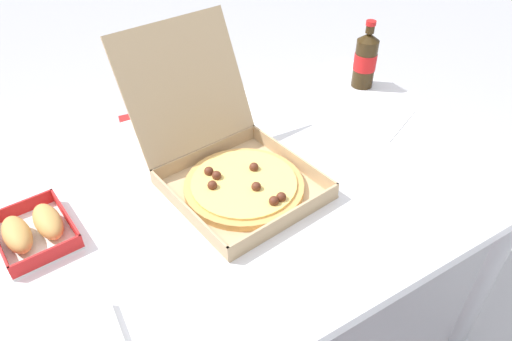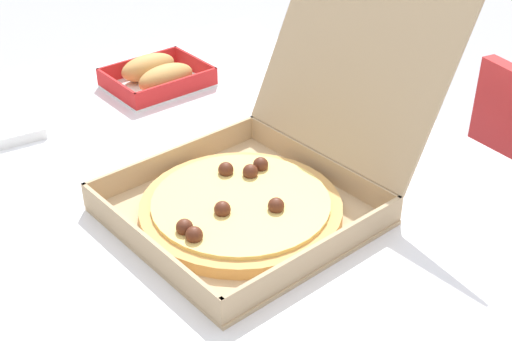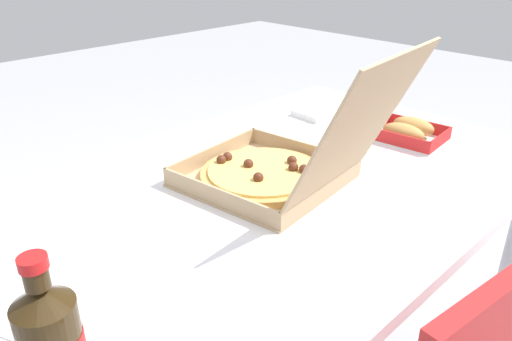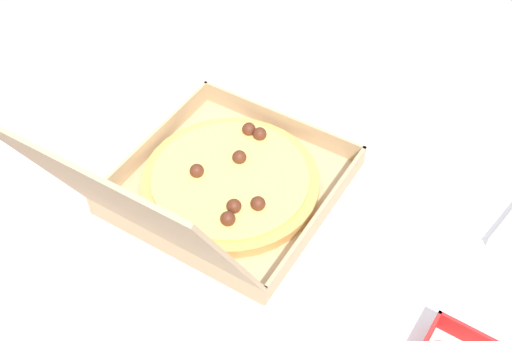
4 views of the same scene
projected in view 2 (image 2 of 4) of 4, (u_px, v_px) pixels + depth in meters
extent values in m
cube|color=white|center=(253.00, 221.00, 1.04)|extent=(1.45, 0.89, 0.03)
cylinder|color=#B7B7BC|center=(236.00, 168.00, 1.88)|extent=(0.05, 0.05, 0.71)
cylinder|color=#B2B2B7|center=(450.00, 301.00, 1.64)|extent=(0.03, 0.03, 0.43)
cube|color=tan|center=(240.00, 214.00, 1.03)|extent=(0.37, 0.37, 0.01)
cube|color=tan|center=(146.00, 247.00, 0.92)|extent=(0.33, 0.05, 0.04)
cube|color=tan|center=(175.00, 158.00, 1.12)|extent=(0.05, 0.33, 0.04)
cube|color=tan|center=(319.00, 255.00, 0.91)|extent=(0.05, 0.33, 0.04)
cube|color=tan|center=(318.00, 164.00, 1.10)|extent=(0.33, 0.05, 0.04)
cube|color=tan|center=(358.00, 52.00, 1.05)|extent=(0.34, 0.18, 0.30)
cylinder|color=tan|center=(240.00, 208.00, 1.02)|extent=(0.30, 0.30, 0.02)
cylinder|color=#EAC666|center=(240.00, 201.00, 1.01)|extent=(0.26, 0.26, 0.01)
sphere|color=#562819|center=(222.00, 209.00, 0.98)|extent=(0.02, 0.02, 0.02)
sphere|color=#562819|center=(276.00, 206.00, 0.99)|extent=(0.02, 0.02, 0.02)
sphere|color=#562819|center=(225.00, 170.00, 1.07)|extent=(0.02, 0.02, 0.02)
sphere|color=#562819|center=(261.00, 165.00, 1.08)|extent=(0.02, 0.02, 0.02)
sphere|color=#562819|center=(194.00, 235.00, 0.93)|extent=(0.02, 0.02, 0.02)
sphere|color=#562819|center=(184.00, 227.00, 0.94)|extent=(0.02, 0.02, 0.02)
sphere|color=#562819|center=(250.00, 172.00, 1.06)|extent=(0.02, 0.02, 0.02)
cube|color=white|center=(158.00, 85.00, 1.41)|extent=(0.17, 0.20, 0.00)
cube|color=red|center=(117.00, 89.00, 1.35)|extent=(0.15, 0.02, 0.03)
cube|color=red|center=(195.00, 65.00, 1.45)|extent=(0.15, 0.02, 0.03)
cube|color=red|center=(138.00, 65.00, 1.44)|extent=(0.02, 0.19, 0.03)
cube|color=red|center=(177.00, 88.00, 1.35)|extent=(0.02, 0.19, 0.03)
ellipsoid|color=tan|center=(148.00, 67.00, 1.41)|extent=(0.07, 0.12, 0.05)
ellipsoid|color=tan|center=(166.00, 78.00, 1.37)|extent=(0.07, 0.12, 0.05)
cube|color=white|center=(7.00, 129.00, 1.24)|extent=(0.12, 0.12, 0.02)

